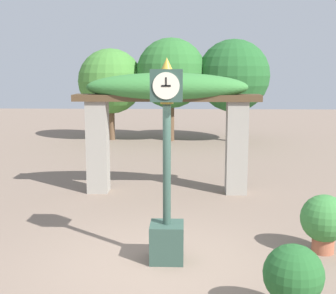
{
  "coord_description": "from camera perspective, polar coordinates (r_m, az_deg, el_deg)",
  "views": [
    {
      "loc": [
        0.45,
        -6.96,
        3.04
      ],
      "look_at": [
        0.17,
        0.71,
        1.78
      ],
      "focal_mm": 50.0,
      "sensor_mm": 36.0,
      "label": 1
    }
  ],
  "objects": [
    {
      "name": "pergola",
      "position": [
        11.47,
        -0.15,
        5.3
      ],
      "size": [
        4.56,
        1.11,
        2.98
      ],
      "color": "gray",
      "rests_on": "ground"
    },
    {
      "name": "ground_plane",
      "position": [
        7.61,
        -1.51,
        -14.22
      ],
      "size": [
        60.0,
        60.0,
        0.0
      ],
      "primitive_type": "plane",
      "color": "#7F6B5B"
    },
    {
      "name": "potted_plant_near_right",
      "position": [
        6.12,
        15.03,
        -15.05
      ],
      "size": [
        0.75,
        0.75,
        0.95
      ],
      "color": "#B26B4C",
      "rests_on": "ground"
    },
    {
      "name": "potted_plant_near_left",
      "position": [
        8.32,
        18.51,
        -8.46
      ],
      "size": [
        0.8,
        0.8,
        0.99
      ],
      "color": "#9E563D",
      "rests_on": "ground"
    },
    {
      "name": "pedestal_clock",
      "position": [
        7.36,
        -0.14,
        -3.72
      ],
      "size": [
        0.54,
        0.54,
        3.23
      ],
      "color": "#2D473D",
      "rests_on": "ground"
    },
    {
      "name": "tree_line",
      "position": [
        20.21,
        1.04,
        8.57
      ],
      "size": [
        8.23,
        3.2,
        4.4
      ],
      "color": "brown",
      "rests_on": "ground"
    }
  ]
}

